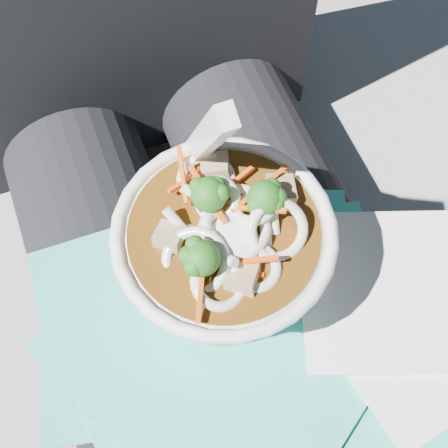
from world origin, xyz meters
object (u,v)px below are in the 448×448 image
object	(u,v)px
person_body	(196,232)
udon_bowl	(224,250)
lap	(233,336)
plastic_bag	(233,326)
stone_ledge	(191,299)

from	to	relation	value
person_body	udon_bowl	xyz separation A→B (m)	(-0.00, -0.07, 0.11)
lap	person_body	xyz separation A→B (m)	(-0.00, 0.09, 0.03)
plastic_bag	udon_bowl	bearing A→B (deg)	79.82
stone_ledge	person_body	distance (m)	0.33
lap	stone_ledge	bearing A→B (deg)	90.00
person_body	plastic_bag	size ratio (longest dim) A/B	3.23
plastic_bag	person_body	bearing A→B (deg)	86.49
plastic_bag	stone_ledge	bearing A→B (deg)	87.72
udon_bowl	stone_ledge	bearing A→B (deg)	89.84
lap	person_body	world-z (taller)	person_body
stone_ledge	person_body	world-z (taller)	person_body
person_body	udon_bowl	distance (m)	0.13
stone_ledge	lap	distance (m)	0.33
person_body	stone_ledge	bearing A→B (deg)	90.00
stone_ledge	person_body	size ratio (longest dim) A/B	1.01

